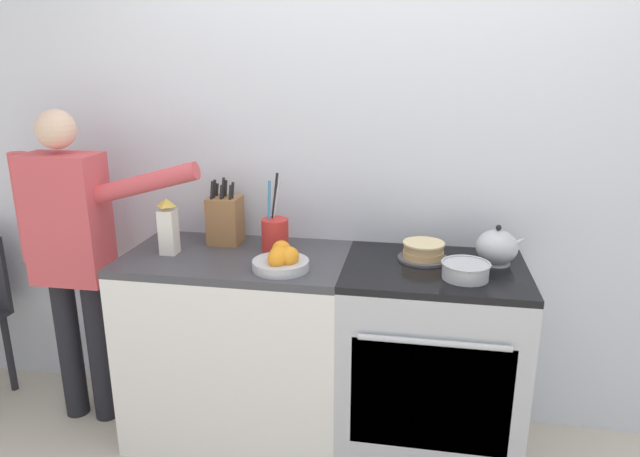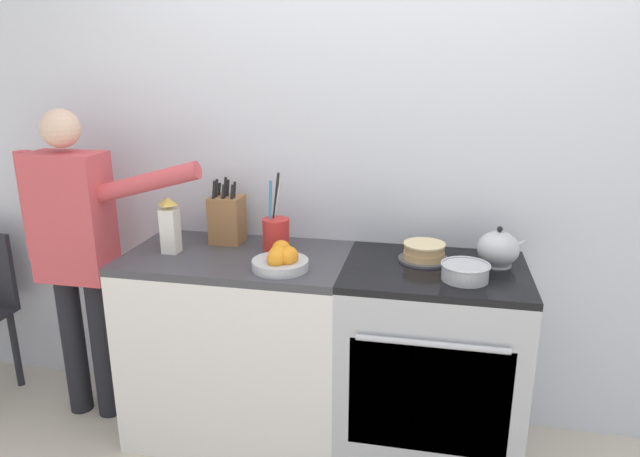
{
  "view_description": "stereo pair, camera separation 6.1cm",
  "coord_description": "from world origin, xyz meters",
  "px_view_note": "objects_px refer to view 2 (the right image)",
  "views": [
    {
      "loc": [
        0.16,
        -1.98,
        1.72
      ],
      "look_at": [
        -0.24,
        0.26,
        1.04
      ],
      "focal_mm": 32.0,
      "sensor_mm": 36.0,
      "label": 1
    },
    {
      "loc": [
        0.22,
        -1.97,
        1.72
      ],
      "look_at": [
        -0.24,
        0.26,
        1.04
      ],
      "focal_mm": 32.0,
      "sensor_mm": 36.0,
      "label": 2
    }
  ],
  "objects_px": {
    "tea_kettle": "(499,249)",
    "layer_cake": "(424,252)",
    "fruit_bowl": "(281,260)",
    "milk_carton": "(170,226)",
    "utensil_crock": "(276,233)",
    "mixing_bowl": "(465,272)",
    "person_baker": "(77,243)",
    "stove_range": "(429,364)",
    "knife_block": "(227,219)"
  },
  "relations": [
    {
      "from": "stove_range",
      "to": "tea_kettle",
      "type": "relative_size",
      "value": 4.23
    },
    {
      "from": "layer_cake",
      "to": "milk_carton",
      "type": "height_order",
      "value": "milk_carton"
    },
    {
      "from": "utensil_crock",
      "to": "fruit_bowl",
      "type": "height_order",
      "value": "utensil_crock"
    },
    {
      "from": "layer_cake",
      "to": "utensil_crock",
      "type": "height_order",
      "value": "utensil_crock"
    },
    {
      "from": "tea_kettle",
      "to": "layer_cake",
      "type": "bearing_deg",
      "value": -179.7
    },
    {
      "from": "mixing_bowl",
      "to": "layer_cake",
      "type": "bearing_deg",
      "value": 129.98
    },
    {
      "from": "knife_block",
      "to": "stove_range",
      "type": "bearing_deg",
      "value": -9.57
    },
    {
      "from": "tea_kettle",
      "to": "mixing_bowl",
      "type": "relative_size",
      "value": 1.09
    },
    {
      "from": "person_baker",
      "to": "milk_carton",
      "type": "bearing_deg",
      "value": -4.4
    },
    {
      "from": "tea_kettle",
      "to": "utensil_crock",
      "type": "xyz_separation_m",
      "value": [
        -0.96,
        0.0,
        0.01
      ]
    },
    {
      "from": "tea_kettle",
      "to": "fruit_bowl",
      "type": "height_order",
      "value": "tea_kettle"
    },
    {
      "from": "layer_cake",
      "to": "stove_range",
      "type": "bearing_deg",
      "value": -59.74
    },
    {
      "from": "stove_range",
      "to": "tea_kettle",
      "type": "xyz_separation_m",
      "value": [
        0.25,
        0.09,
        0.52
      ]
    },
    {
      "from": "fruit_bowl",
      "to": "milk_carton",
      "type": "relative_size",
      "value": 0.92
    },
    {
      "from": "person_baker",
      "to": "layer_cake",
      "type": "bearing_deg",
      "value": 0.82
    },
    {
      "from": "knife_block",
      "to": "fruit_bowl",
      "type": "relative_size",
      "value": 1.33
    },
    {
      "from": "utensil_crock",
      "to": "person_baker",
      "type": "distance_m",
      "value": 0.94
    },
    {
      "from": "layer_cake",
      "to": "knife_block",
      "type": "bearing_deg",
      "value": 175.27
    },
    {
      "from": "person_baker",
      "to": "utensil_crock",
      "type": "bearing_deg",
      "value": 3.61
    },
    {
      "from": "knife_block",
      "to": "person_baker",
      "type": "distance_m",
      "value": 0.71
    },
    {
      "from": "layer_cake",
      "to": "mixing_bowl",
      "type": "bearing_deg",
      "value": -50.02
    },
    {
      "from": "layer_cake",
      "to": "fruit_bowl",
      "type": "distance_m",
      "value": 0.61
    },
    {
      "from": "fruit_bowl",
      "to": "tea_kettle",
      "type": "bearing_deg",
      "value": 14.74
    },
    {
      "from": "knife_block",
      "to": "tea_kettle",
      "type": "bearing_deg",
      "value": -3.47
    },
    {
      "from": "tea_kettle",
      "to": "fruit_bowl",
      "type": "distance_m",
      "value": 0.9
    },
    {
      "from": "tea_kettle",
      "to": "mixing_bowl",
      "type": "bearing_deg",
      "value": -125.26
    },
    {
      "from": "mixing_bowl",
      "to": "person_baker",
      "type": "distance_m",
      "value": 1.76
    },
    {
      "from": "utensil_crock",
      "to": "tea_kettle",
      "type": "bearing_deg",
      "value": -0.02
    },
    {
      "from": "fruit_bowl",
      "to": "utensil_crock",
      "type": "bearing_deg",
      "value": 110.75
    },
    {
      "from": "person_baker",
      "to": "stove_range",
      "type": "bearing_deg",
      "value": -2.33
    },
    {
      "from": "stove_range",
      "to": "utensil_crock",
      "type": "bearing_deg",
      "value": 172.83
    },
    {
      "from": "tea_kettle",
      "to": "milk_carton",
      "type": "height_order",
      "value": "milk_carton"
    },
    {
      "from": "knife_block",
      "to": "fruit_bowl",
      "type": "xyz_separation_m",
      "value": [
        0.34,
        -0.3,
        -0.07
      ]
    },
    {
      "from": "stove_range",
      "to": "person_baker",
      "type": "bearing_deg",
      "value": -179.33
    },
    {
      "from": "stove_range",
      "to": "fruit_bowl",
      "type": "distance_m",
      "value": 0.8
    },
    {
      "from": "fruit_bowl",
      "to": "milk_carton",
      "type": "xyz_separation_m",
      "value": [
        -0.54,
        0.11,
        0.08
      ]
    },
    {
      "from": "knife_block",
      "to": "utensil_crock",
      "type": "bearing_deg",
      "value": -16.01
    },
    {
      "from": "layer_cake",
      "to": "utensil_crock",
      "type": "relative_size",
      "value": 0.62
    },
    {
      "from": "utensil_crock",
      "to": "milk_carton",
      "type": "distance_m",
      "value": 0.47
    },
    {
      "from": "stove_range",
      "to": "layer_cake",
      "type": "distance_m",
      "value": 0.49
    },
    {
      "from": "stove_range",
      "to": "milk_carton",
      "type": "distance_m",
      "value": 1.29
    },
    {
      "from": "layer_cake",
      "to": "fruit_bowl",
      "type": "relative_size",
      "value": 0.93
    },
    {
      "from": "stove_range",
      "to": "tea_kettle",
      "type": "distance_m",
      "value": 0.58
    },
    {
      "from": "milk_carton",
      "to": "utensil_crock",
      "type": "bearing_deg",
      "value": 14.91
    },
    {
      "from": "mixing_bowl",
      "to": "knife_block",
      "type": "distance_m",
      "value": 1.11
    },
    {
      "from": "layer_cake",
      "to": "milk_carton",
      "type": "relative_size",
      "value": 0.86
    },
    {
      "from": "knife_block",
      "to": "fruit_bowl",
      "type": "height_order",
      "value": "knife_block"
    },
    {
      "from": "tea_kettle",
      "to": "person_baker",
      "type": "xyz_separation_m",
      "value": [
        -1.89,
        -0.11,
        -0.07
      ]
    },
    {
      "from": "layer_cake",
      "to": "mixing_bowl",
      "type": "relative_size",
      "value": 1.13
    },
    {
      "from": "fruit_bowl",
      "to": "person_baker",
      "type": "relative_size",
      "value": 0.15
    }
  ]
}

